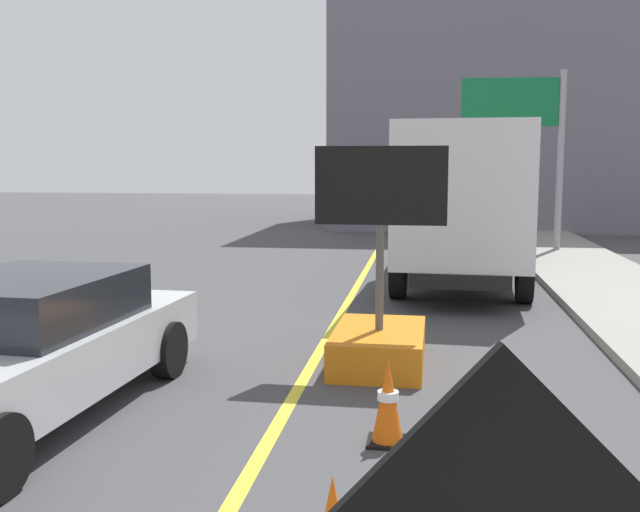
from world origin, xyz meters
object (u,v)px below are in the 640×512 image
(arrow_board_trailer, at_px, (379,327))
(highway_guide_sign, at_px, (532,129))
(traffic_cone_far_lane, at_px, (388,402))
(pickup_car, at_px, (19,347))
(box_truck, at_px, (463,199))

(arrow_board_trailer, bearing_deg, highway_guide_sign, 74.11)
(highway_guide_sign, distance_m, traffic_cone_far_lane, 15.00)
(traffic_cone_far_lane, bearing_deg, pickup_car, 177.17)
(pickup_car, bearing_deg, arrow_board_trailer, 34.83)
(highway_guide_sign, xyz_separation_m, traffic_cone_far_lane, (-3.12, -14.36, -3.04))
(traffic_cone_far_lane, bearing_deg, highway_guide_sign, 77.74)
(arrow_board_trailer, relative_size, highway_guide_sign, 0.54)
(arrow_board_trailer, relative_size, traffic_cone_far_lane, 3.48)
(highway_guide_sign, height_order, traffic_cone_far_lane, highway_guide_sign)
(box_truck, distance_m, pickup_car, 10.07)
(arrow_board_trailer, bearing_deg, pickup_car, -145.17)
(arrow_board_trailer, distance_m, highway_guide_sign, 12.64)
(highway_guide_sign, bearing_deg, box_truck, -111.25)
(arrow_board_trailer, height_order, traffic_cone_far_lane, arrow_board_trailer)
(pickup_car, height_order, traffic_cone_far_lane, pickup_car)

